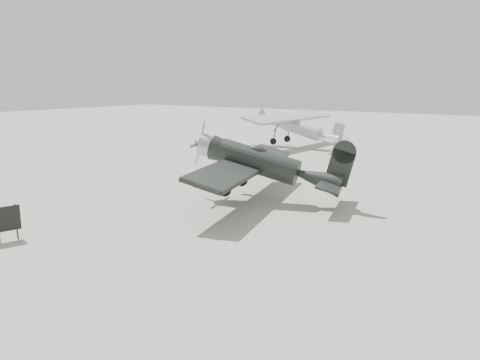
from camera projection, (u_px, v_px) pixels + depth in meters
name	position (u px, v px, depth m)	size (l,w,h in m)	color
ground	(173.00, 227.00, 19.41)	(160.00, 160.00, 0.00)	gray
lowwing_monoplane	(266.00, 164.00, 23.21)	(8.07, 11.16, 3.59)	black
highwing_monoplane	(296.00, 123.00, 42.78)	(8.80, 12.40, 3.52)	#949799
sign_board	(7.00, 219.00, 17.60)	(0.37, 0.93, 1.38)	#333333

